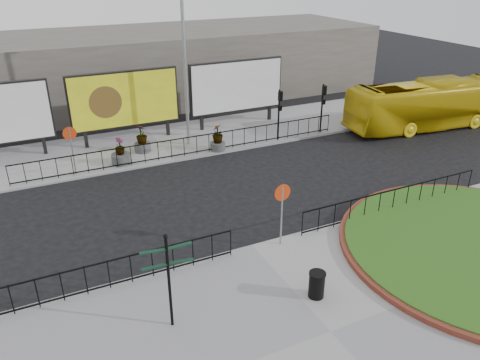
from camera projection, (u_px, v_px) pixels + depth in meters
ground at (252, 247)px, 17.53m from camera, size 90.00×90.00×0.00m
pavement_near at (330, 333)px, 13.43m from camera, size 30.00×10.00×0.12m
pavement_far at (159, 143)px, 27.29m from camera, size 44.00×6.00×0.12m
railing_near_left at (86, 280)px, 14.66m from camera, size 10.00×0.10×1.10m
railing_near_right at (394, 200)px, 19.54m from camera, size 9.00×0.10×1.10m
railing_far at (190, 146)px, 25.22m from camera, size 18.00×0.10×1.10m
speed_sign_far at (71, 140)px, 22.42m from camera, size 0.64×0.07×2.47m
speed_sign_near at (282, 201)px, 16.78m from camera, size 0.64×0.07×2.47m
billboard_mid at (125, 100)px, 26.41m from camera, size 6.20×0.31×4.10m
billboard_right at (237, 86)px, 29.14m from camera, size 6.20×0.31×4.10m
lamp_post at (185, 62)px, 25.02m from camera, size 0.74×0.18×9.23m
signal_pole_a at (279, 107)px, 26.79m from camera, size 0.22×0.26×3.00m
signal_pole_b at (323, 101)px, 27.96m from camera, size 0.22×0.26×3.00m
building_backdrop at (117, 68)px, 34.39m from camera, size 40.00×10.00×5.00m
fingerpost_sign at (168, 272)px, 12.88m from camera, size 1.45×0.33×3.09m
litter_bin at (317, 285)px, 14.63m from camera, size 0.54×0.54×0.89m
bus at (429, 105)px, 29.34m from camera, size 11.07×3.77×3.02m
planter_a at (121, 155)px, 24.25m from camera, size 1.00×1.00×1.41m
planter_b at (142, 141)px, 25.72m from camera, size 0.90×0.90×1.53m
planter_c at (218, 139)px, 25.90m from camera, size 0.84×0.84×1.51m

